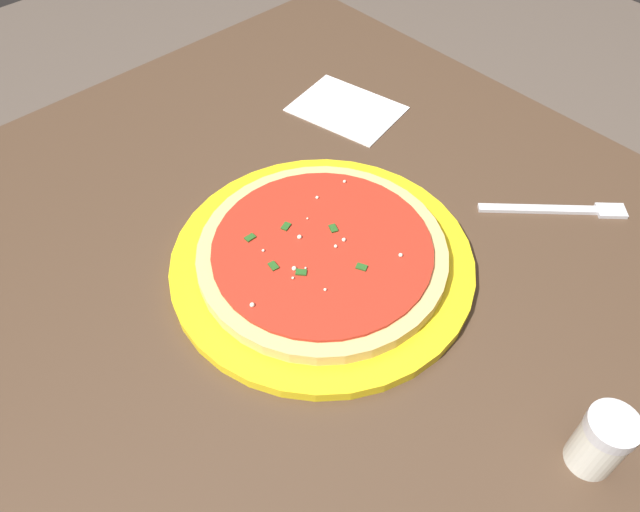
# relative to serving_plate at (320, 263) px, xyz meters

# --- Properties ---
(ground_plane) EXTENTS (5.00, 5.00, 0.00)m
(ground_plane) POSITION_rel_serving_plate_xyz_m (-0.01, 0.00, -0.77)
(ground_plane) COLOR brown
(restaurant_table) EXTENTS (1.02, 0.93, 0.76)m
(restaurant_table) POSITION_rel_serving_plate_xyz_m (-0.01, 0.00, -0.14)
(restaurant_table) COLOR black
(restaurant_table) RESTS_ON ground_plane
(serving_plate) EXTENTS (0.35, 0.35, 0.01)m
(serving_plate) POSITION_rel_serving_plate_xyz_m (0.00, 0.00, 0.00)
(serving_plate) COLOR yellow
(serving_plate) RESTS_ON restaurant_table
(pizza) EXTENTS (0.29, 0.29, 0.02)m
(pizza) POSITION_rel_serving_plate_xyz_m (-0.00, -0.00, 0.02)
(pizza) COLOR #DBB26B
(pizza) RESTS_ON serving_plate
(napkin_folded_right) EXTENTS (0.17, 0.14, 0.00)m
(napkin_folded_right) POSITION_rel_serving_plate_xyz_m (-0.20, 0.24, -0.01)
(napkin_folded_right) COLOR white
(napkin_folded_right) RESTS_ON restaurant_table
(fork) EXTENTS (0.14, 0.15, 0.00)m
(fork) POSITION_rel_serving_plate_xyz_m (0.14, 0.29, -0.00)
(fork) COLOR silver
(fork) RESTS_ON restaurant_table
(parmesan_shaker) EXTENTS (0.05, 0.05, 0.07)m
(parmesan_shaker) POSITION_rel_serving_plate_xyz_m (0.34, 0.02, 0.03)
(parmesan_shaker) COLOR silver
(parmesan_shaker) RESTS_ON restaurant_table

